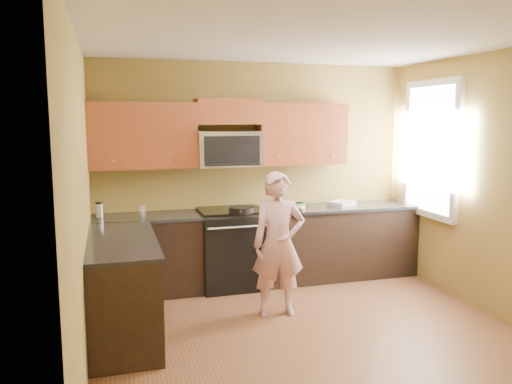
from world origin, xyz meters
name	(u,v)px	position (x,y,z in m)	size (l,w,h in m)	color
floor	(316,338)	(0.00, 0.00, 0.00)	(4.00, 4.00, 0.00)	brown
ceiling	(321,38)	(0.00, 0.00, 2.70)	(4.00, 4.00, 0.00)	white
wall_back	(256,172)	(0.00, 2.00, 1.35)	(4.00, 4.00, 0.00)	olive
wall_front	(470,248)	(0.00, -2.00, 1.35)	(4.00, 4.00, 0.00)	olive
wall_left	(81,205)	(-2.00, 0.00, 1.35)	(4.00, 4.00, 0.00)	olive
wall_right	(504,186)	(2.00, 0.00, 1.35)	(4.00, 4.00, 0.00)	olive
cabinet_back_run	(263,248)	(0.00, 1.70, 0.44)	(4.00, 0.60, 0.88)	black
cabinet_left_run	(123,289)	(-1.70, 0.60, 0.44)	(0.60, 1.60, 0.88)	black
countertop_back	(263,211)	(0.00, 1.69, 0.90)	(4.00, 0.62, 0.04)	black
countertop_left	(122,241)	(-1.69, 0.60, 0.90)	(0.62, 1.60, 0.04)	black
stove	(231,248)	(-0.40, 1.68, 0.47)	(0.76, 0.65, 0.95)	black
microwave	(228,166)	(-0.40, 1.80, 1.45)	(0.76, 0.40, 0.42)	silver
upper_cab_left	(144,168)	(-1.39, 1.83, 1.45)	(1.22, 0.33, 0.75)	brown
upper_cab_right	(301,164)	(0.54, 1.83, 1.45)	(1.12, 0.33, 0.75)	brown
upper_cab_over_mw	(227,112)	(-0.40, 1.83, 2.10)	(0.76, 0.33, 0.30)	brown
window	(431,149)	(1.98, 1.20, 1.65)	(0.06, 1.06, 1.66)	white
woman	(279,244)	(-0.14, 0.67, 0.74)	(0.54, 0.36, 1.49)	pink
frying_pan	(241,212)	(-0.34, 1.44, 0.95)	(0.30, 0.51, 0.07)	black
butter_tub	(300,208)	(0.48, 1.67, 0.92)	(0.12, 0.12, 0.09)	yellow
toast_slice	(286,209)	(0.28, 1.63, 0.93)	(0.11, 0.11, 0.01)	#B27F47
napkin_a	(268,210)	(0.01, 1.51, 0.95)	(0.11, 0.12, 0.06)	silver
napkin_b	(299,208)	(0.41, 1.54, 0.95)	(0.12, 0.13, 0.07)	silver
dish_towel	(342,203)	(1.07, 1.73, 0.95)	(0.30, 0.24, 0.05)	white
travel_mug	(100,217)	(-1.90, 1.75, 0.92)	(0.08, 0.08, 0.17)	silver
glass_a	(142,211)	(-1.43, 1.70, 0.98)	(0.07, 0.07, 0.12)	silver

